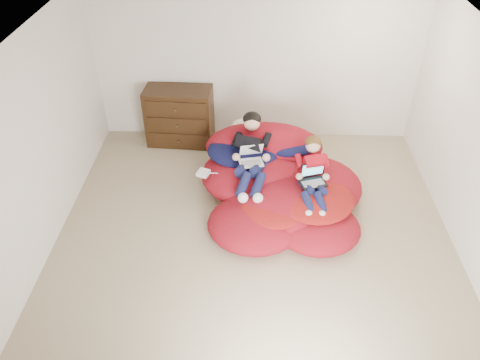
{
  "coord_description": "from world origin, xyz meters",
  "views": [
    {
      "loc": [
        -0.04,
        -4.28,
        4.2
      ],
      "look_at": [
        -0.19,
        0.28,
        0.7
      ],
      "focal_mm": 35.0,
      "sensor_mm": 36.0,
      "label": 1
    }
  ],
  "objects_px": {
    "beanbag_pile": "(277,184)",
    "laptop_black": "(313,177)",
    "dresser": "(180,116)",
    "older_boy": "(251,150)",
    "younger_boy": "(313,171)",
    "laptop_white": "(251,157)"
  },
  "relations": [
    {
      "from": "dresser",
      "to": "laptop_black",
      "type": "xyz_separation_m",
      "value": [
        1.96,
        -1.66,
        0.09
      ]
    },
    {
      "from": "beanbag_pile",
      "to": "laptop_white",
      "type": "bearing_deg",
      "value": 166.33
    },
    {
      "from": "laptop_black",
      "to": "older_boy",
      "type": "bearing_deg",
      "value": 150.62
    },
    {
      "from": "beanbag_pile",
      "to": "younger_boy",
      "type": "bearing_deg",
      "value": -22.22
    },
    {
      "from": "beanbag_pile",
      "to": "laptop_black",
      "type": "relative_size",
      "value": 5.93
    },
    {
      "from": "beanbag_pile",
      "to": "older_boy",
      "type": "bearing_deg",
      "value": 149.71
    },
    {
      "from": "dresser",
      "to": "beanbag_pile",
      "type": "bearing_deg",
      "value": -43.07
    },
    {
      "from": "older_boy",
      "to": "laptop_white",
      "type": "xyz_separation_m",
      "value": [
        -0.0,
        -0.12,
        -0.03
      ]
    },
    {
      "from": "older_boy",
      "to": "dresser",
      "type": "bearing_deg",
      "value": 133.73
    },
    {
      "from": "older_boy",
      "to": "laptop_white",
      "type": "height_order",
      "value": "older_boy"
    },
    {
      "from": "younger_boy",
      "to": "laptop_black",
      "type": "relative_size",
      "value": 2.55
    },
    {
      "from": "dresser",
      "to": "older_boy",
      "type": "xyz_separation_m",
      "value": [
        1.16,
        -1.21,
        0.2
      ]
    },
    {
      "from": "younger_boy",
      "to": "laptop_white",
      "type": "xyz_separation_m",
      "value": [
        -0.8,
        0.27,
        0.01
      ]
    },
    {
      "from": "older_boy",
      "to": "laptop_black",
      "type": "height_order",
      "value": "older_boy"
    },
    {
      "from": "beanbag_pile",
      "to": "laptop_black",
      "type": "distance_m",
      "value": 0.59
    },
    {
      "from": "laptop_white",
      "to": "laptop_black",
      "type": "distance_m",
      "value": 0.87
    },
    {
      "from": "younger_boy",
      "to": "laptop_black",
      "type": "height_order",
      "value": "younger_boy"
    },
    {
      "from": "older_boy",
      "to": "laptop_black",
      "type": "bearing_deg",
      "value": -29.38
    },
    {
      "from": "beanbag_pile",
      "to": "laptop_black",
      "type": "bearing_deg",
      "value": -28.61
    },
    {
      "from": "older_boy",
      "to": "younger_boy",
      "type": "height_order",
      "value": "older_boy"
    },
    {
      "from": "dresser",
      "to": "laptop_black",
      "type": "height_order",
      "value": "dresser"
    },
    {
      "from": "laptop_white",
      "to": "younger_boy",
      "type": "bearing_deg",
      "value": -18.42
    }
  ]
}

